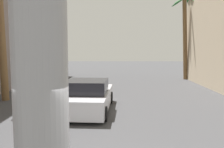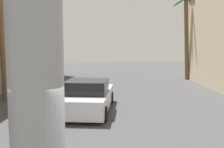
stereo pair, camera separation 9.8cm
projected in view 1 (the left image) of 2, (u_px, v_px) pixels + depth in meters
name	position (u px, v px, depth m)	size (l,w,h in m)	color
ground_plane	(113.00, 100.00, 14.70)	(90.83, 90.83, 0.00)	#424244
car_lead	(88.00, 97.00, 12.11)	(2.35, 5.08, 1.56)	black
palm_tree_mid_left	(0.00, 5.00, 14.20)	(3.07, 3.12, 9.24)	brown
palm_tree_far_right	(186.00, 30.00, 24.24)	(3.22, 3.17, 8.08)	brown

